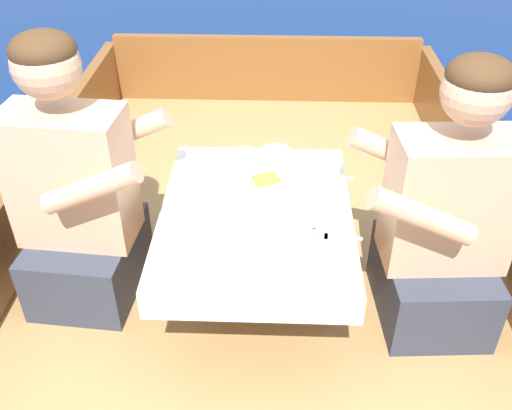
{
  "coord_description": "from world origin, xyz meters",
  "views": [
    {
      "loc": [
        0.06,
        -1.63,
        1.87
      ],
      "look_at": [
        0.0,
        -0.03,
        0.74
      ],
      "focal_mm": 40.0,
      "sensor_mm": 36.0,
      "label": 1
    }
  ],
  "objects": [
    {
      "name": "bowl_center_far",
      "position": [
        -0.17,
        0.14,
        0.74
      ],
      "size": [
        0.14,
        0.14,
        0.04
      ],
      "color": "white",
      "rests_on": "cockpit_table"
    },
    {
      "name": "utensil_spoon_starboard",
      "position": [
        0.25,
        0.21,
        0.72
      ],
      "size": [
        0.16,
        0.07,
        0.01
      ],
      "rotation": [
        0.0,
        0.0,
        2.77
      ],
      "color": "silver",
      "rests_on": "cockpit_table"
    },
    {
      "name": "coffee_cup_starboard",
      "position": [
        -0.0,
        -0.23,
        0.75
      ],
      "size": [
        0.1,
        0.07,
        0.07
      ],
      "color": "white",
      "rests_on": "cockpit_table"
    },
    {
      "name": "bowl_port_far",
      "position": [
        0.07,
        -0.35,
        0.74
      ],
      "size": [
        0.12,
        0.12,
        0.04
      ],
      "color": "white",
      "rests_on": "cockpit_table"
    },
    {
      "name": "plate_bread",
      "position": [
        -0.1,
        -0.1,
        0.72
      ],
      "size": [
        0.18,
        0.18,
        0.01
      ],
      "color": "white",
      "rests_on": "cockpit_table"
    },
    {
      "name": "boat_deck",
      "position": [
        0.0,
        0.0,
        0.16
      ],
      "size": [
        1.98,
        3.53,
        0.32
      ],
      "primitive_type": "cube",
      "color": "#A87F4C",
      "rests_on": "ground_plane"
    },
    {
      "name": "ground_plane",
      "position": [
        0.0,
        0.0,
        0.0
      ],
      "size": [
        60.0,
        60.0,
        0.0
      ],
      "primitive_type": "plane",
      "color": "navy"
    },
    {
      "name": "utensil_spoon_port",
      "position": [
        0.25,
        -0.14,
        0.72
      ],
      "size": [
        0.16,
        0.08,
        0.01
      ],
      "rotation": [
        0.0,
        0.0,
        2.74
      ],
      "color": "silver",
      "rests_on": "cockpit_table"
    },
    {
      "name": "person_port",
      "position": [
        -0.63,
        -0.01,
        0.73
      ],
      "size": [
        0.55,
        0.48,
        1.01
      ],
      "rotation": [
        0.0,
        0.0,
        -0.09
      ],
      "color": "#333847",
      "rests_on": "boat_deck"
    },
    {
      "name": "bowl_port_near",
      "position": [
        0.07,
        0.31,
        0.74
      ],
      "size": [
        0.11,
        0.11,
        0.04
      ],
      "color": "white",
      "rests_on": "cockpit_table"
    },
    {
      "name": "utensil_knife_port",
      "position": [
        -0.16,
        -0.31,
        0.72
      ],
      "size": [
        0.12,
        0.13,
        0.0
      ],
      "rotation": [
        0.0,
        0.0,
        2.32
      ],
      "color": "silver",
      "rests_on": "cockpit_table"
    },
    {
      "name": "bow_coaming",
      "position": [
        0.0,
        1.74,
        0.52
      ],
      "size": [
        1.86,
        0.06,
        0.4
      ],
      "primitive_type": "cube",
      "color": "brown",
      "rests_on": "boat_deck"
    },
    {
      "name": "gunwale_port",
      "position": [
        -0.96,
        0.0,
        0.49
      ],
      "size": [
        0.06,
        3.53,
        0.35
      ],
      "primitive_type": "cube",
      "color": "brown",
      "rests_on": "boat_deck"
    },
    {
      "name": "bowl_starboard_near",
      "position": [
        -0.07,
        0.28,
        0.74
      ],
      "size": [
        0.12,
        0.12,
        0.04
      ],
      "color": "white",
      "rests_on": "cockpit_table"
    },
    {
      "name": "sandwich",
      "position": [
        0.03,
        0.09,
        0.75
      ],
      "size": [
        0.13,
        0.11,
        0.05
      ],
      "rotation": [
        0.0,
        0.0,
        0.4
      ],
      "color": "#E0BC7F",
      "rests_on": "plate_sandwich"
    },
    {
      "name": "person_starboard",
      "position": [
        0.63,
        -0.09,
        0.72
      ],
      "size": [
        0.54,
        0.47,
        0.98
      ],
      "rotation": [
        0.0,
        0.0,
        3.2
      ],
      "color": "#333847",
      "rests_on": "boat_deck"
    },
    {
      "name": "coffee_cup_port",
      "position": [
        0.14,
        -0.17,
        0.75
      ],
      "size": [
        0.11,
        0.08,
        0.06
      ],
      "color": "white",
      "rests_on": "cockpit_table"
    },
    {
      "name": "plate_sandwich",
      "position": [
        0.03,
        0.09,
        0.72
      ],
      "size": [
        0.21,
        0.21,
        0.01
      ],
      "color": "white",
      "rests_on": "cockpit_table"
    },
    {
      "name": "cockpit_table",
      "position": [
        0.0,
        -0.03,
        0.68
      ],
      "size": [
        0.66,
        0.85,
        0.4
      ],
      "color": "#B2B2B7",
      "rests_on": "boat_deck"
    },
    {
      "name": "utensil_fork_port",
      "position": [
        0.23,
        -0.23,
        0.72
      ],
      "size": [
        0.03,
        0.17,
        0.0
      ],
      "rotation": [
        0.0,
        0.0,
        1.48
      ],
      "color": "silver",
      "rests_on": "cockpit_table"
    }
  ]
}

